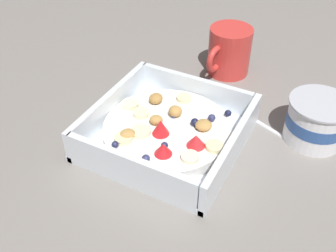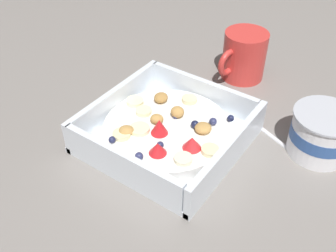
# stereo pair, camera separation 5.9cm
# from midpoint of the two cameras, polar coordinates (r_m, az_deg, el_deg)

# --- Properties ---
(ground_plane) EXTENTS (2.40, 2.40, 0.00)m
(ground_plane) POSITION_cam_midpoint_polar(r_m,az_deg,el_deg) (0.60, -3.85, -3.30)
(ground_plane) COLOR gray
(fruit_bowl) EXTENTS (0.22, 0.22, 0.06)m
(fruit_bowl) POSITION_cam_midpoint_polar(r_m,az_deg,el_deg) (0.60, -2.84, -0.98)
(fruit_bowl) COLOR white
(fruit_bowl) RESTS_ON ground
(spoon) EXTENTS (0.08, 0.17, 0.01)m
(spoon) POSITION_cam_midpoint_polar(r_m,az_deg,el_deg) (0.69, 6.48, 3.34)
(spoon) COLOR silver
(spoon) RESTS_ON ground
(yogurt_cup) EXTENTS (0.10, 0.10, 0.07)m
(yogurt_cup) POSITION_cam_midpoint_polar(r_m,az_deg,el_deg) (0.63, 18.31, 0.65)
(yogurt_cup) COLOR white
(yogurt_cup) RESTS_ON ground
(coffee_mug) EXTENTS (0.11, 0.08, 0.09)m
(coffee_mug) POSITION_cam_midpoint_polar(r_m,az_deg,el_deg) (0.76, 6.60, 10.69)
(coffee_mug) COLOR red
(coffee_mug) RESTS_ON ground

